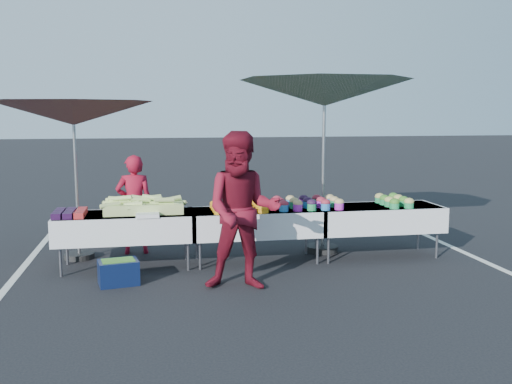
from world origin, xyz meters
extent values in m
plane|color=black|center=(0.00, 0.00, 0.00)|extent=(80.00, 80.00, 0.00)
cube|color=silver|center=(-3.20, 0.00, 0.00)|extent=(0.10, 5.00, 0.00)
cube|color=silver|center=(3.20, 0.00, 0.00)|extent=(0.10, 5.00, 0.00)
cube|color=white|center=(-1.80, 0.00, 0.73)|extent=(1.80, 0.75, 0.04)
cube|color=white|center=(-1.80, 0.00, 0.57)|extent=(1.86, 0.81, 0.36)
cylinder|color=slate|center=(-2.62, -0.29, 0.20)|extent=(0.04, 0.04, 0.39)
cylinder|color=slate|center=(-2.62, 0.29, 0.20)|extent=(0.04, 0.04, 0.39)
cylinder|color=slate|center=(-0.98, -0.29, 0.20)|extent=(0.04, 0.04, 0.39)
cylinder|color=slate|center=(-0.98, 0.29, 0.20)|extent=(0.04, 0.04, 0.39)
cube|color=white|center=(0.00, 0.00, 0.73)|extent=(1.80, 0.75, 0.04)
cube|color=white|center=(0.00, 0.00, 0.57)|extent=(1.86, 0.81, 0.36)
cylinder|color=slate|center=(-0.82, -0.29, 0.20)|extent=(0.04, 0.04, 0.39)
cylinder|color=slate|center=(-0.82, 0.29, 0.20)|extent=(0.04, 0.04, 0.39)
cylinder|color=slate|center=(0.82, -0.29, 0.20)|extent=(0.04, 0.04, 0.39)
cylinder|color=slate|center=(0.82, 0.29, 0.20)|extent=(0.04, 0.04, 0.39)
cube|color=white|center=(1.80, 0.00, 0.73)|extent=(1.80, 0.75, 0.04)
cube|color=white|center=(1.80, 0.00, 0.57)|extent=(1.86, 0.81, 0.36)
cylinder|color=slate|center=(0.98, -0.29, 0.20)|extent=(0.04, 0.04, 0.39)
cylinder|color=slate|center=(0.98, 0.29, 0.20)|extent=(0.04, 0.04, 0.39)
cylinder|color=slate|center=(2.62, -0.29, 0.20)|extent=(0.04, 0.04, 0.39)
cylinder|color=slate|center=(2.62, 0.29, 0.20)|extent=(0.04, 0.04, 0.39)
cube|color=black|center=(-2.65, -0.27, 0.79)|extent=(0.12, 0.12, 0.08)
cube|color=black|center=(-2.65, -0.13, 0.79)|extent=(0.12, 0.12, 0.08)
cube|color=black|center=(-2.65, 0.01, 0.79)|extent=(0.12, 0.12, 0.08)
cube|color=black|center=(-2.65, 0.15, 0.79)|extent=(0.12, 0.12, 0.08)
cube|color=black|center=(-2.51, -0.27, 0.79)|extent=(0.12, 0.12, 0.08)
cube|color=black|center=(-2.51, -0.13, 0.79)|extent=(0.12, 0.12, 0.08)
cube|color=black|center=(-2.51, 0.01, 0.79)|extent=(0.12, 0.12, 0.08)
cube|color=black|center=(-2.51, 0.15, 0.79)|extent=(0.12, 0.12, 0.08)
cube|color=#B61333|center=(-2.37, -0.27, 0.79)|extent=(0.12, 0.12, 0.08)
cube|color=#B61333|center=(-2.37, -0.13, 0.79)|extent=(0.12, 0.12, 0.08)
cube|color=#B61333|center=(-2.37, 0.01, 0.79)|extent=(0.12, 0.12, 0.08)
cube|color=#B61333|center=(-2.37, 0.15, 0.79)|extent=(0.12, 0.12, 0.08)
cube|color=#A5C967|center=(-1.55, 0.05, 0.82)|extent=(1.05, 0.55, 0.14)
cylinder|color=#A5C967|center=(-1.25, 0.20, 0.85)|extent=(0.27, 0.09, 0.10)
cylinder|color=#A5C967|center=(-1.93, 0.10, 0.92)|extent=(0.27, 0.14, 0.07)
cylinder|color=#A5C967|center=(-1.44, -0.06, 0.97)|extent=(0.27, 0.14, 0.09)
cylinder|color=#A5C967|center=(-1.97, 0.08, 0.87)|extent=(0.27, 0.15, 0.10)
cylinder|color=#A5C967|center=(-1.73, -0.01, 0.91)|extent=(0.27, 0.15, 0.08)
cylinder|color=#A5C967|center=(-1.59, 0.09, 0.94)|extent=(0.27, 0.10, 0.10)
cylinder|color=#A5C967|center=(-1.59, -0.03, 0.94)|extent=(0.27, 0.07, 0.08)
cylinder|color=#A5C967|center=(-1.68, -0.13, 0.90)|extent=(0.27, 0.14, 0.09)
cylinder|color=#A5C967|center=(-1.71, 0.25, 0.92)|extent=(0.27, 0.12, 0.08)
cylinder|color=#A5C967|center=(-1.09, 0.14, 0.87)|extent=(0.27, 0.16, 0.08)
cylinder|color=#A5C967|center=(-1.86, 0.01, 0.92)|extent=(0.27, 0.11, 0.07)
cylinder|color=#A5C967|center=(-1.64, -0.18, 0.85)|extent=(0.27, 0.10, 0.07)
cylinder|color=#A5C967|center=(-1.44, 0.19, 0.93)|extent=(0.27, 0.12, 0.08)
cylinder|color=#A5C967|center=(-1.98, -0.17, 0.90)|extent=(0.27, 0.15, 0.08)
cylinder|color=#A5C967|center=(-1.89, 0.09, 0.94)|extent=(0.27, 0.10, 0.08)
cylinder|color=#A5C967|center=(-1.34, 0.00, 0.90)|extent=(0.27, 0.16, 0.10)
cylinder|color=#A5C967|center=(-1.83, -0.02, 0.97)|extent=(0.27, 0.12, 0.09)
cylinder|color=#A5C967|center=(-1.28, -0.18, 0.95)|extent=(0.27, 0.09, 0.07)
cylinder|color=#A5C967|center=(-1.22, -0.15, 0.88)|extent=(0.27, 0.10, 0.09)
cylinder|color=#A5C967|center=(-1.30, -0.09, 0.87)|extent=(0.27, 0.12, 0.09)
cylinder|color=#A5C967|center=(-1.45, 0.28, 0.86)|extent=(0.27, 0.10, 0.08)
cylinder|color=#A5C967|center=(-1.17, 0.03, 0.93)|extent=(0.27, 0.14, 0.10)
cylinder|color=#A5C967|center=(-1.24, 0.25, 0.86)|extent=(0.27, 0.12, 0.07)
cube|color=white|center=(-1.50, -0.30, 0.78)|extent=(0.30, 0.25, 0.05)
cylinder|color=orange|center=(-0.55, -0.28, 0.78)|extent=(0.15, 0.15, 0.05)
ellipsoid|color=orange|center=(-0.55, -0.28, 0.81)|extent=(0.15, 0.15, 0.08)
cylinder|color=orange|center=(-0.55, -0.10, 0.78)|extent=(0.15, 0.15, 0.05)
ellipsoid|color=orange|center=(-0.55, -0.10, 0.81)|extent=(0.15, 0.15, 0.08)
cylinder|color=orange|center=(-0.55, 0.08, 0.78)|extent=(0.15, 0.15, 0.05)
ellipsoid|color=orange|center=(-0.55, 0.08, 0.81)|extent=(0.15, 0.15, 0.08)
cylinder|color=orange|center=(-0.55, 0.26, 0.78)|extent=(0.15, 0.15, 0.05)
ellipsoid|color=orange|center=(-0.55, 0.26, 0.81)|extent=(0.15, 0.15, 0.08)
cylinder|color=orange|center=(-0.35, -0.28, 0.78)|extent=(0.15, 0.15, 0.05)
ellipsoid|color=orange|center=(-0.35, -0.28, 0.81)|extent=(0.15, 0.15, 0.08)
cylinder|color=orange|center=(-0.35, -0.10, 0.78)|extent=(0.15, 0.15, 0.05)
ellipsoid|color=orange|center=(-0.35, -0.10, 0.81)|extent=(0.15, 0.15, 0.08)
cylinder|color=orange|center=(-0.35, 0.08, 0.78)|extent=(0.15, 0.15, 0.05)
ellipsoid|color=orange|center=(-0.35, 0.08, 0.81)|extent=(0.15, 0.15, 0.08)
cylinder|color=orange|center=(-0.35, 0.26, 0.78)|extent=(0.15, 0.15, 0.05)
ellipsoid|color=orange|center=(-0.35, 0.26, 0.81)|extent=(0.15, 0.15, 0.08)
cylinder|color=orange|center=(-0.15, -0.28, 0.78)|extent=(0.15, 0.15, 0.05)
ellipsoid|color=orange|center=(-0.15, -0.28, 0.81)|extent=(0.15, 0.15, 0.08)
cylinder|color=orange|center=(-0.15, -0.10, 0.78)|extent=(0.15, 0.15, 0.05)
ellipsoid|color=orange|center=(-0.15, -0.10, 0.81)|extent=(0.15, 0.15, 0.08)
cylinder|color=orange|center=(-0.15, 0.08, 0.78)|extent=(0.15, 0.15, 0.05)
ellipsoid|color=orange|center=(-0.15, 0.08, 0.81)|extent=(0.15, 0.15, 0.08)
cylinder|color=orange|center=(-0.15, 0.26, 0.78)|extent=(0.15, 0.15, 0.05)
ellipsoid|color=orange|center=(-0.15, 0.26, 0.81)|extent=(0.15, 0.15, 0.08)
cylinder|color=orange|center=(0.05, -0.28, 0.78)|extent=(0.15, 0.15, 0.05)
ellipsoid|color=orange|center=(0.05, -0.28, 0.81)|extent=(0.15, 0.15, 0.08)
cylinder|color=orange|center=(0.05, -0.10, 0.78)|extent=(0.15, 0.15, 0.05)
ellipsoid|color=orange|center=(0.05, -0.10, 0.81)|extent=(0.15, 0.15, 0.08)
cylinder|color=orange|center=(0.05, 0.08, 0.78)|extent=(0.15, 0.15, 0.05)
ellipsoid|color=orange|center=(0.05, 0.08, 0.81)|extent=(0.15, 0.15, 0.08)
cylinder|color=orange|center=(0.05, 0.26, 0.78)|extent=(0.15, 0.15, 0.05)
ellipsoid|color=orange|center=(0.05, 0.26, 0.81)|extent=(0.15, 0.15, 0.08)
cylinder|color=#2B7CCB|center=(0.35, -0.22, 0.80)|extent=(0.13, 0.13, 0.10)
ellipsoid|color=#9F223B|center=(0.35, -0.22, 0.86)|extent=(0.14, 0.14, 0.10)
cylinder|color=#C72AC1|center=(0.35, 0.00, 0.80)|extent=(0.13, 0.13, 0.10)
ellipsoid|color=#9F223B|center=(0.35, 0.00, 0.86)|extent=(0.14, 0.14, 0.10)
cylinder|color=#259452|center=(0.35, 0.22, 0.80)|extent=(0.13, 0.13, 0.10)
ellipsoid|color=#9F223B|center=(0.35, 0.22, 0.86)|extent=(0.14, 0.14, 0.10)
cylinder|color=#C72AC1|center=(0.55, -0.22, 0.80)|extent=(0.13, 0.13, 0.10)
ellipsoid|color=tan|center=(0.55, -0.22, 0.86)|extent=(0.14, 0.14, 0.10)
cylinder|color=#259452|center=(0.55, 0.00, 0.80)|extent=(0.13, 0.13, 0.10)
ellipsoid|color=tan|center=(0.55, 0.00, 0.86)|extent=(0.14, 0.14, 0.10)
cylinder|color=#2B7CCB|center=(0.55, 0.22, 0.80)|extent=(0.13, 0.13, 0.10)
ellipsoid|color=tan|center=(0.55, 0.22, 0.86)|extent=(0.14, 0.14, 0.10)
cylinder|color=#259452|center=(0.75, -0.22, 0.80)|extent=(0.13, 0.13, 0.10)
ellipsoid|color=black|center=(0.75, -0.22, 0.86)|extent=(0.14, 0.14, 0.10)
cylinder|color=#2B7CCB|center=(0.75, 0.00, 0.80)|extent=(0.13, 0.13, 0.10)
ellipsoid|color=black|center=(0.75, 0.00, 0.86)|extent=(0.14, 0.14, 0.10)
cylinder|color=#C72AC1|center=(0.75, 0.22, 0.80)|extent=(0.13, 0.13, 0.10)
ellipsoid|color=black|center=(0.75, 0.22, 0.86)|extent=(0.14, 0.14, 0.10)
cylinder|color=#2B7CCB|center=(0.95, -0.22, 0.80)|extent=(0.13, 0.13, 0.10)
ellipsoid|color=#9F223B|center=(0.95, -0.22, 0.86)|extent=(0.14, 0.14, 0.10)
cylinder|color=#C72AC1|center=(0.95, 0.00, 0.80)|extent=(0.13, 0.13, 0.10)
ellipsoid|color=#9F223B|center=(0.95, 0.00, 0.86)|extent=(0.14, 0.14, 0.10)
cylinder|color=#259452|center=(0.95, 0.22, 0.80)|extent=(0.13, 0.13, 0.10)
ellipsoid|color=#9F223B|center=(0.95, 0.22, 0.86)|extent=(0.14, 0.14, 0.10)
cylinder|color=#C72AC1|center=(1.15, -0.22, 0.80)|extent=(0.13, 0.13, 0.10)
ellipsoid|color=tan|center=(1.15, -0.22, 0.86)|extent=(0.14, 0.14, 0.10)
cylinder|color=#259452|center=(1.15, 0.00, 0.80)|extent=(0.13, 0.13, 0.10)
ellipsoid|color=tan|center=(1.15, 0.00, 0.86)|extent=(0.14, 0.14, 0.10)
cylinder|color=#2B7CCB|center=(1.15, 0.22, 0.80)|extent=(0.13, 0.13, 0.10)
ellipsoid|color=tan|center=(1.15, 0.22, 0.86)|extent=(0.14, 0.14, 0.10)
cylinder|color=#259452|center=(1.95, -0.28, 0.79)|extent=(0.14, 0.14, 0.08)
ellipsoid|color=#34711E|center=(1.95, -0.28, 0.84)|extent=(0.14, 0.14, 0.11)
cylinder|color=#259452|center=(1.95, -0.10, 0.79)|extent=(0.14, 0.14, 0.08)
ellipsoid|color=#B7BD55|center=(1.95, -0.10, 0.84)|extent=(0.14, 0.14, 0.11)
cylinder|color=#259452|center=(1.95, 0.08, 0.79)|extent=(0.14, 0.14, 0.08)
ellipsoid|color=#34711E|center=(1.95, 0.08, 0.84)|extent=(0.14, 0.14, 0.11)
cylinder|color=#259452|center=(1.95, 0.26, 0.79)|extent=(0.14, 0.14, 0.08)
ellipsoid|color=#B7BD55|center=(1.95, 0.26, 0.84)|extent=(0.14, 0.14, 0.11)
cylinder|color=#259452|center=(2.17, -0.28, 0.79)|extent=(0.14, 0.14, 0.08)
ellipsoid|color=#B7BD55|center=(2.17, -0.28, 0.84)|extent=(0.14, 0.14, 0.11)
cylinder|color=#259452|center=(2.17, -0.10, 0.79)|extent=(0.14, 0.14, 0.08)
ellipsoid|color=#34711E|center=(2.17, -0.10, 0.84)|extent=(0.14, 0.14, 0.11)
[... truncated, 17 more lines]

